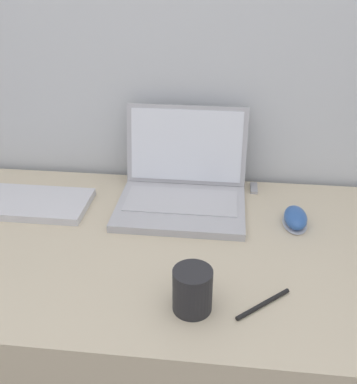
{
  "coord_description": "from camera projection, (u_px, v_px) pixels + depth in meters",
  "views": [
    {
      "loc": [
        0.16,
        -0.53,
        1.38
      ],
      "look_at": [
        0.05,
        0.44,
        0.84
      ],
      "focal_mm": 42.0,
      "sensor_mm": 36.0,
      "label": 1
    }
  ],
  "objects": [
    {
      "name": "wall_back",
      "position": [
        173.0,
        3.0,
        1.17
      ],
      "size": [
        7.0,
        0.04,
        2.5
      ],
      "color": "silver",
      "rests_on": "ground_plane"
    },
    {
      "name": "usb_stick",
      "position": [
        254.0,
        188.0,
        1.3
      ],
      "size": [
        0.02,
        0.06,
        0.01
      ],
      "color": "#99999E",
      "rests_on": "desk"
    },
    {
      "name": "desk",
      "position": [
        158.0,
        353.0,
        1.25
      ],
      "size": [
        1.34,
        0.68,
        0.76
      ],
      "color": "beige",
      "rests_on": "ground_plane"
    },
    {
      "name": "external_keyboard",
      "position": [
        21.0,
        202.0,
        1.21
      ],
      "size": [
        0.37,
        0.17,
        0.02
      ],
      "color": "silver",
      "rests_on": "desk"
    },
    {
      "name": "pen",
      "position": [
        263.0,
        304.0,
        0.88
      ],
      "size": [
        0.11,
        0.1,
        0.01
      ],
      "color": "black",
      "rests_on": "desk"
    },
    {
      "name": "drink_cup",
      "position": [
        192.0,
        289.0,
        0.85
      ],
      "size": [
        0.08,
        0.08,
        0.09
      ],
      "color": "#232326",
      "rests_on": "desk"
    },
    {
      "name": "computer_mouse",
      "position": [
        295.0,
        218.0,
        1.13
      ],
      "size": [
        0.06,
        0.11,
        0.04
      ],
      "color": "#B2B2B7",
      "rests_on": "desk"
    },
    {
      "name": "laptop",
      "position": [
        183.0,
        185.0,
        1.21
      ],
      "size": [
        0.34,
        0.3,
        0.24
      ],
      "color": "#ADADB2",
      "rests_on": "desk"
    }
  ]
}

